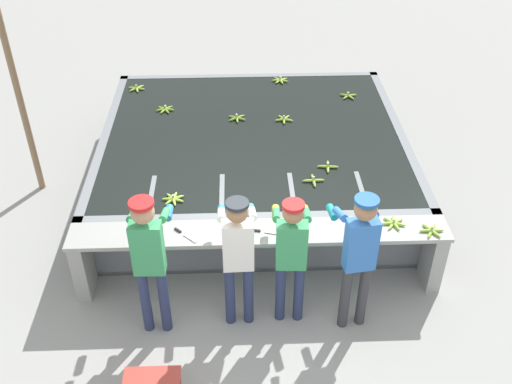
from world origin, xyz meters
TOP-DOWN VIEW (x-y plane):
  - ground_plane at (0.00, 0.00)m, footprint 80.00×80.00m
  - wash_tank at (0.00, 2.38)m, footprint 4.28×3.89m
  - work_ledge at (0.00, 0.23)m, footprint 4.28×0.45m
  - worker_0 at (-1.14, -0.37)m, footprint 0.42×0.73m
  - worker_1 at (-0.24, -0.29)m, footprint 0.42×0.72m
  - worker_2 at (0.31, -0.26)m, footprint 0.43×0.72m
  - worker_3 at (0.99, -0.37)m, footprint 0.47×0.74m
  - banana_bunch_floating_0 at (-1.30, 3.11)m, footprint 0.28×0.28m
  - banana_bunch_floating_1 at (1.52, 3.45)m, footprint 0.28×0.27m
  - banana_bunch_floating_2 at (0.49, 4.05)m, footprint 0.28×0.28m
  - banana_bunch_floating_3 at (-1.82, 3.83)m, footprint 0.28×0.28m
  - banana_bunch_floating_4 at (0.93, 1.47)m, footprint 0.28×0.28m
  - banana_bunch_floating_5 at (-0.23, 2.81)m, footprint 0.27×0.28m
  - banana_bunch_floating_6 at (-1.01, 0.85)m, footprint 0.27×0.28m
  - banana_bunch_floating_7 at (0.71, 1.17)m, footprint 0.28×0.28m
  - banana_bunch_floating_8 at (0.46, 2.74)m, footprint 0.28×0.27m
  - banana_bunch_ledge_0 at (1.52, 0.29)m, footprint 0.28×0.28m
  - banana_bunch_ledge_1 at (1.92, 0.14)m, footprint 0.28×0.26m
  - knife_0 at (-0.86, 0.21)m, footprint 0.27×0.26m
  - knife_1 at (0.03, 0.21)m, footprint 0.35×0.11m
  - support_post_left at (-3.11, 2.36)m, footprint 0.09×0.09m

SIDE VIEW (x-z plane):
  - ground_plane at x=0.00m, z-range 0.00..0.00m
  - wash_tank at x=0.00m, z-range -0.01..0.84m
  - work_ledge at x=0.00m, z-range 0.18..1.02m
  - knife_0 at x=-0.86m, z-range 0.84..0.86m
  - knife_1 at x=0.03m, z-range 0.84..0.86m
  - banana_bunch_floating_0 at x=-1.30m, z-range 0.82..0.89m
  - banana_bunch_floating_2 at x=0.49m, z-range 0.82..0.89m
  - banana_bunch_floating_6 at x=-1.01m, z-range 0.82..0.89m
  - banana_bunch_floating_3 at x=-1.82m, z-range 0.82..0.89m
  - banana_bunch_floating_5 at x=-0.23m, z-range 0.82..0.89m
  - banana_bunch_floating_1 at x=1.52m, z-range 0.82..0.89m
  - banana_bunch_floating_8 at x=0.46m, z-range 0.82..0.89m
  - banana_bunch_floating_4 at x=0.93m, z-range 0.82..0.89m
  - banana_bunch_floating_7 at x=0.71m, z-range 0.82..0.89m
  - banana_bunch_ledge_0 at x=1.52m, z-range 0.82..0.90m
  - banana_bunch_ledge_1 at x=1.92m, z-range 0.82..0.90m
  - worker_2 at x=0.31m, z-range 0.17..1.78m
  - worker_1 at x=-0.24m, z-range 0.18..1.84m
  - worker_3 at x=0.99m, z-range 0.20..1.93m
  - worker_0 at x=-1.14m, z-range 0.20..1.95m
  - support_post_left at x=-3.11m, z-range 0.00..3.20m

